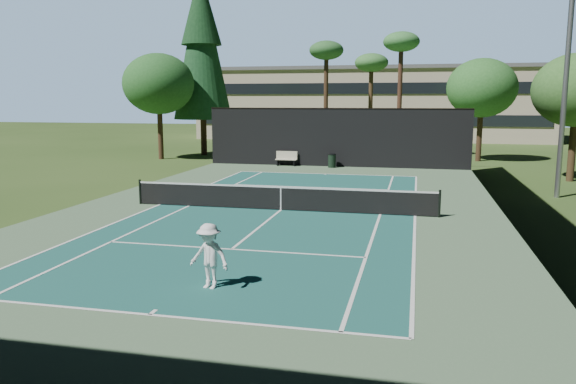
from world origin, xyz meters
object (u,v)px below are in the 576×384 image
at_px(player, 209,256).
at_px(tennis_net, 281,197).
at_px(park_bench, 286,158).
at_px(tennis_ball_b, 218,196).
at_px(trash_bin, 332,161).
at_px(tennis_ball_d, 186,193).
at_px(tennis_ball_c, 358,192).

bearing_deg(player, tennis_net, 105.13).
bearing_deg(player, park_bench, 110.49).
xyz_separation_m(tennis_net, player, (0.62, -9.92, 0.25)).
xyz_separation_m(tennis_ball_b, trash_bin, (3.62, 12.66, 0.44)).
bearing_deg(tennis_ball_b, tennis_net, -35.62).
xyz_separation_m(tennis_net, tennis_ball_b, (-3.77, 2.70, -0.52)).
bearing_deg(tennis_ball_d, park_bench, 80.68).
relative_size(player, trash_bin, 1.72).
bearing_deg(trash_bin, park_bench, 173.41).
bearing_deg(tennis_ball_d, player, -64.57).
height_order(tennis_net, trash_bin, tennis_net).
relative_size(tennis_net, player, 7.95).
distance_m(tennis_net, tennis_ball_b, 4.67).
bearing_deg(park_bench, tennis_net, -77.74).
height_order(tennis_ball_d, park_bench, park_bench).
xyz_separation_m(tennis_ball_b, tennis_ball_d, (-1.74, 0.29, 0.00)).
distance_m(tennis_ball_c, tennis_ball_d, 8.50).
bearing_deg(tennis_ball_d, trash_bin, 66.57).
relative_size(tennis_net, tennis_ball_d, 178.77).
height_order(player, tennis_ball_d, player).
distance_m(tennis_net, trash_bin, 15.36).
bearing_deg(tennis_ball_b, tennis_ball_c, 21.15).
bearing_deg(tennis_net, tennis_ball_d, 151.56).
xyz_separation_m(park_bench, trash_bin, (3.27, -0.38, -0.07)).
bearing_deg(player, trash_bin, 103.28).
bearing_deg(tennis_ball_c, player, -97.78).
bearing_deg(trash_bin, tennis_net, -89.44).
height_order(park_bench, trash_bin, park_bench).
xyz_separation_m(tennis_ball_b, tennis_ball_c, (6.46, 2.50, 0.00)).
relative_size(tennis_ball_d, trash_bin, 0.08).
distance_m(park_bench, trash_bin, 3.29).
relative_size(tennis_ball_d, park_bench, 0.05).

